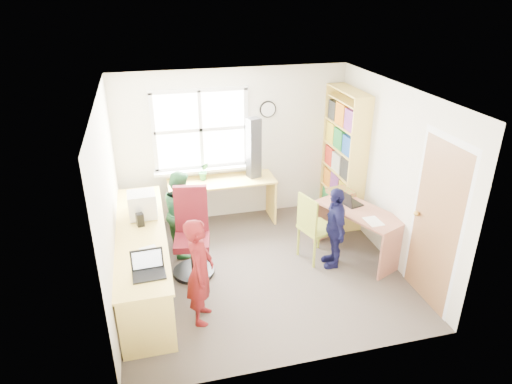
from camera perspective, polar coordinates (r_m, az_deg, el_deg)
room at (r=5.73m, az=0.48°, el=0.90°), size 3.64×3.44×2.44m
l_desk at (r=5.61m, az=-11.83°, el=-9.15°), size 2.38×2.95×0.75m
right_desk at (r=6.46m, az=12.76°, el=-3.79°), size 1.01×1.34×0.70m
bookshelf at (r=7.29m, az=10.86°, el=4.00°), size 0.30×1.02×2.10m
swivel_chair at (r=6.04m, az=-7.98°, el=-5.62°), size 0.63×0.63×1.18m
wooden_chair at (r=6.25m, az=7.20°, el=-4.16°), size 0.53×0.53×0.98m
crt_monitor at (r=6.05m, az=-14.03°, el=-1.57°), size 0.36×0.32×0.34m
laptop_left at (r=4.98m, az=-13.32°, el=-9.26°), size 0.35×0.30×0.23m
laptop_right at (r=6.50m, az=11.45°, el=-1.09°), size 0.33×0.37×0.21m
speaker_a at (r=5.89m, az=-14.29°, el=-3.38°), size 0.10×0.10×0.17m
speaker_b at (r=6.41m, az=-14.62°, el=-0.93°), size 0.12×0.12×0.19m
cd_tower at (r=7.00m, az=-0.29°, el=5.50°), size 0.23×0.21×0.94m
game_box at (r=6.78m, az=10.55°, el=-0.04°), size 0.38×0.38×0.07m
paper_a at (r=5.36m, az=-13.06°, el=-7.27°), size 0.26×0.32×0.00m
paper_b at (r=6.13m, az=14.46°, el=-3.57°), size 0.20×0.28×0.00m
potted_plant at (r=7.04m, az=-6.55°, el=2.59°), size 0.16×0.13×0.29m
person_red at (r=5.13m, az=-7.01°, el=-9.83°), size 0.42×0.53×1.28m
person_green at (r=6.45m, az=-9.27°, el=-2.53°), size 0.53×0.64×1.23m
person_navy at (r=6.16m, az=9.80°, el=-4.38°), size 0.38×0.70×1.14m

